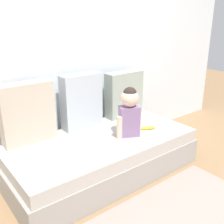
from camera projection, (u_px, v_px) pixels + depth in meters
ground_plane at (102, 172)px, 2.83m from camera, size 12.00×12.00×0.00m
back_wall at (68, 47)px, 2.86m from camera, size 5.13×0.10×2.49m
couch at (102, 155)px, 2.77m from camera, size 1.93×0.94×0.39m
throw_pillow_left at (27, 113)px, 2.53m from camera, size 0.50×0.16×0.59m
throw_pillow_center at (81, 101)px, 2.87m from camera, size 0.44×0.16×0.59m
throw_pillow_right at (124, 94)px, 3.23m from camera, size 0.48×0.16×0.54m
toddler at (129, 110)px, 2.67m from camera, size 0.31×0.20×0.51m
banana at (148, 128)px, 2.89m from camera, size 0.17×0.11×0.04m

